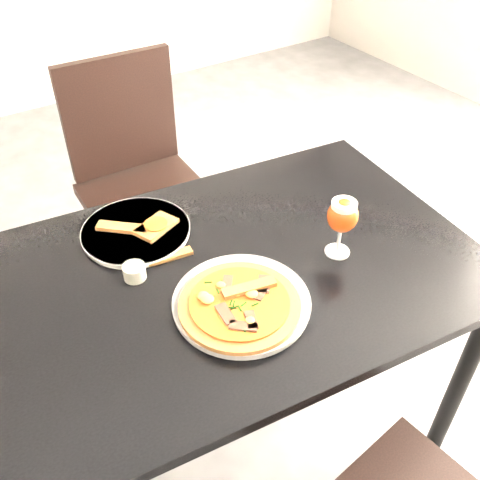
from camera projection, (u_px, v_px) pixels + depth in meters
ground at (337, 448)px, 1.75m from camera, size 6.00×6.00×0.00m
dining_table at (237, 291)px, 1.37m from camera, size 1.28×0.93×0.75m
chair_far at (140, 180)px, 2.01m from camera, size 0.46×0.46×0.96m
plate_main at (242, 303)px, 1.21m from camera, size 0.40×0.40×0.02m
pizza at (240, 304)px, 1.18m from camera, size 0.27×0.27×0.03m
plate_second at (136, 231)px, 1.41m from camera, size 0.39×0.39×0.02m
crust_scraps at (145, 227)px, 1.40m from camera, size 0.20×0.15×0.02m
loose_crust at (170, 256)px, 1.34m from camera, size 0.12×0.04×0.01m
sauce_cup at (134, 271)px, 1.27m from camera, size 0.05×0.05×0.04m
beer_glass at (343, 216)px, 1.28m from camera, size 0.08×0.08×0.16m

